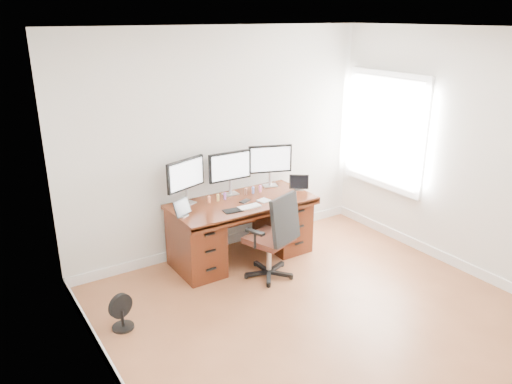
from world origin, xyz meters
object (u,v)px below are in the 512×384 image
office_chair (272,250)px  monitor_center (230,168)px  desk (241,227)px  floor_fan (122,313)px  keyboard (249,207)px

office_chair → monitor_center: monitor_center is taller
desk → floor_fan: desk is taller
desk → floor_fan: (-1.70, -0.64, -0.23)m
floor_fan → desk: bearing=1.3°
desk → office_chair: (0.05, -0.59, -0.07)m
desk → office_chair: 0.60m
keyboard → desk: bearing=80.8°
floor_fan → office_chair: bearing=-17.8°
floor_fan → monitor_center: (1.70, 0.88, 0.91)m
desk → office_chair: office_chair is taller
office_chair → monitor_center: size_ratio=1.83×
floor_fan → monitor_center: bearing=8.0°
keyboard → office_chair: bearing=-75.9°
desk → keyboard: 0.44m
office_chair → floor_fan: size_ratio=2.84×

